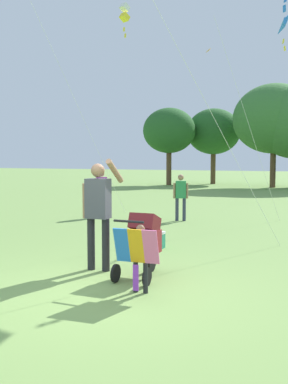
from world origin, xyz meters
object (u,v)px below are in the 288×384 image
(person_adult_flyer, at_px, (98,206))
(kite_green_novelty, at_px, (281,34))
(person_kid_running, at_px, (102,190))
(child_with_butterfly_kite, at_px, (140,252))
(cooler_box, at_px, (153,240))
(kite_orange_delta, at_px, (124,15))
(person_red_shirt, at_px, (181,194))
(stroller, at_px, (142,240))

(person_adult_flyer, xyz_separation_m, kite_green_novelty, (1.98, 7.22, 4.40))
(person_kid_running, bearing_deg, person_adult_flyer, -60.92)
(child_with_butterfly_kite, distance_m, cooler_box, 3.12)
(kite_orange_delta, relative_size, person_red_shirt, 5.07)
(person_kid_running, bearing_deg, child_with_butterfly_kite, -56.76)
(kite_green_novelty, xyz_separation_m, person_red_shirt, (-2.64, -1.17, -4.66))
(kite_green_novelty, distance_m, person_red_shirt, 5.48)
(kite_orange_delta, xyz_separation_m, person_kid_running, (-0.14, -1.35, -5.83))
(person_red_shirt, bearing_deg, person_kid_running, -176.31)
(kite_orange_delta, relative_size, person_kid_running, 4.76)
(child_with_butterfly_kite, relative_size, cooler_box, 2.15)
(kite_orange_delta, bearing_deg, person_kid_running, -95.77)
(child_with_butterfly_kite, height_order, kite_orange_delta, kite_orange_delta)
(child_with_butterfly_kite, distance_m, person_kid_running, 8.10)
(kite_green_novelty, bearing_deg, cooler_box, -109.62)
(person_adult_flyer, xyz_separation_m, stroller, (0.86, -0.13, -0.48))
(stroller, relative_size, person_kid_running, 0.73)
(child_with_butterfly_kite, distance_m, kite_orange_delta, 11.04)
(stroller, height_order, kite_green_novelty, kite_green_novelty)
(kite_green_novelty, bearing_deg, child_with_butterfly_kite, -95.78)
(child_with_butterfly_kite, bearing_deg, kite_orange_delta, 117.89)
(child_with_butterfly_kite, height_order, person_adult_flyer, person_adult_flyer)
(child_with_butterfly_kite, bearing_deg, person_red_shirt, 104.70)
(stroller, height_order, kite_orange_delta, kite_orange_delta)
(child_with_butterfly_kite, relative_size, person_red_shirt, 0.69)
(kite_orange_delta, xyz_separation_m, person_red_shirt, (2.48, -1.19, -5.88))
(kite_green_novelty, distance_m, person_kid_running, 7.12)
(cooler_box, bearing_deg, person_adult_flyer, -93.75)
(child_with_butterfly_kite, bearing_deg, stroller, 111.92)
(kite_green_novelty, relative_size, cooler_box, 13.69)
(kite_orange_delta, distance_m, person_kid_running, 5.99)
(person_adult_flyer, bearing_deg, cooler_box, 86.25)
(stroller, relative_size, cooler_box, 2.41)
(child_with_butterfly_kite, distance_m, person_red_shirt, 7.17)
(person_red_shirt, bearing_deg, cooler_box, -78.87)
(person_adult_flyer, xyz_separation_m, person_red_shirt, (-0.66, 6.05, -0.26))
(cooler_box, bearing_deg, kite_orange_delta, 122.13)
(person_adult_flyer, relative_size, kite_green_novelty, 0.31)
(child_with_butterfly_kite, height_order, person_kid_running, person_kid_running)
(child_with_butterfly_kite, xyz_separation_m, person_adult_flyer, (-1.16, 0.88, 0.49))
(person_kid_running, height_order, cooler_box, person_kid_running)
(kite_green_novelty, xyz_separation_m, person_kid_running, (-5.26, -1.33, -4.61))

